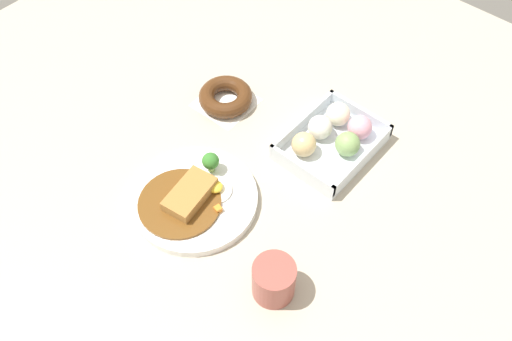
{
  "coord_description": "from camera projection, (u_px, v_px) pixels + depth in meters",
  "views": [
    {
      "loc": [
        0.48,
        0.48,
        0.89
      ],
      "look_at": [
        -0.0,
        0.06,
        0.03
      ],
      "focal_mm": 38.06,
      "sensor_mm": 36.0,
      "label": 1
    }
  ],
  "objects": [
    {
      "name": "ground_plane",
      "position": [
        233.0,
        163.0,
        1.12
      ],
      "size": [
        1.6,
        1.6,
        0.0
      ],
      "primitive_type": "plane",
      "color": "#B2A893"
    },
    {
      "name": "curry_plate",
      "position": [
        194.0,
        197.0,
        1.05
      ],
      "size": [
        0.25,
        0.25,
        0.07
      ],
      "color": "white",
      "rests_on": "ground_plane"
    },
    {
      "name": "chocolate_ring_donut",
      "position": [
        226.0,
        97.0,
        1.21
      ],
      "size": [
        0.12,
        0.12,
        0.04
      ],
      "color": "white",
      "rests_on": "ground_plane"
    },
    {
      "name": "donut_box",
      "position": [
        333.0,
        137.0,
        1.13
      ],
      "size": [
        0.21,
        0.16,
        0.06
      ],
      "color": "silver",
      "rests_on": "ground_plane"
    },
    {
      "name": "coffee_mug",
      "position": [
        274.0,
        280.0,
        0.92
      ],
      "size": [
        0.08,
        0.08,
        0.08
      ],
      "primitive_type": "cylinder",
      "color": "#9E4C42",
      "rests_on": "ground_plane"
    }
  ]
}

